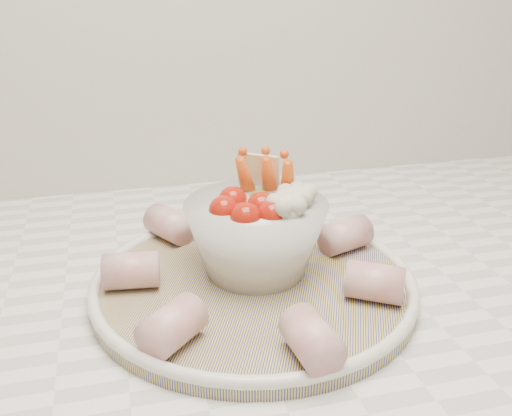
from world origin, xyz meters
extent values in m
cube|color=white|center=(0.00, 1.45, 0.90)|extent=(2.04, 0.62, 0.04)
cylinder|color=navy|center=(0.02, 1.42, 0.93)|extent=(0.43, 0.43, 0.01)
torus|color=silver|center=(0.02, 1.42, 0.94)|extent=(0.33, 0.33, 0.01)
sphere|color=#A0160A|center=(-0.01, 1.42, 1.01)|extent=(0.03, 0.03, 0.03)
sphere|color=#A0160A|center=(0.01, 1.40, 1.01)|extent=(0.03, 0.03, 0.03)
sphere|color=#A0160A|center=(0.03, 1.40, 1.01)|extent=(0.03, 0.03, 0.03)
sphere|color=#A0160A|center=(0.00, 1.45, 1.01)|extent=(0.03, 0.03, 0.03)
sphere|color=#A0160A|center=(0.03, 1.42, 1.01)|extent=(0.03, 0.03, 0.03)
sphere|color=#497025|center=(0.03, 1.45, 1.01)|extent=(0.02, 0.02, 0.02)
cone|color=#C84B12|center=(0.02, 1.47, 1.02)|extent=(0.04, 0.05, 0.07)
cone|color=#C84B12|center=(0.05, 1.47, 1.02)|extent=(0.04, 0.05, 0.07)
cone|color=#C84B12|center=(0.06, 1.45, 1.02)|extent=(0.03, 0.05, 0.07)
sphere|color=beige|center=(0.06, 1.42, 1.01)|extent=(0.03, 0.03, 0.03)
sphere|color=beige|center=(0.05, 1.40, 1.01)|extent=(0.03, 0.03, 0.03)
cube|color=beige|center=(0.04, 1.48, 1.02)|extent=(0.04, 0.04, 0.05)
cylinder|color=#B75359|center=(0.13, 1.45, 0.95)|extent=(0.06, 0.05, 0.04)
cylinder|color=#B75359|center=(0.06, 1.54, 0.95)|extent=(0.05, 0.06, 0.04)
cylinder|color=#B75359|center=(-0.05, 1.53, 0.95)|extent=(0.06, 0.06, 0.04)
cylinder|color=#B75359|center=(-0.10, 1.43, 0.95)|extent=(0.06, 0.04, 0.04)
cylinder|color=#B75359|center=(-0.07, 1.33, 0.95)|extent=(0.06, 0.06, 0.04)
cylinder|color=#B75359|center=(0.03, 1.28, 0.95)|extent=(0.04, 0.06, 0.04)
cylinder|color=#B75359|center=(0.12, 1.35, 0.95)|extent=(0.06, 0.06, 0.04)
camera|label=1|loc=(-0.11, 0.93, 1.22)|focal=40.00mm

